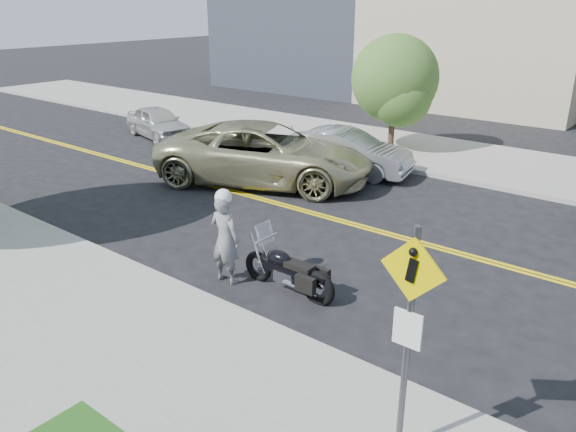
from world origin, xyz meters
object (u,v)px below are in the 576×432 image
(suv, at_px, (265,154))
(motorcyclist, at_px, (225,237))
(parked_car_silver, at_px, (345,152))
(parked_car_white, at_px, (158,122))
(motorcycle, at_px, (288,261))
(pedestrian_sign, at_px, (409,324))

(suv, bearing_deg, motorcyclist, -169.39)
(suv, relative_size, parked_car_silver, 1.53)
(parked_car_white, relative_size, parked_car_silver, 0.85)
(motorcyclist, relative_size, motorcycle, 0.94)
(suv, relative_size, parked_car_white, 1.79)
(suv, bearing_deg, parked_car_white, 52.93)
(pedestrian_sign, xyz_separation_m, parked_car_silver, (-7.29, 10.00, -1.25))
(motorcycle, height_order, suv, suv)
(motorcyclist, height_order, parked_car_white, motorcyclist)
(motorcyclist, bearing_deg, pedestrian_sign, 153.71)
(motorcyclist, relative_size, parked_car_white, 0.53)
(pedestrian_sign, relative_size, suv, 0.45)
(motorcycle, bearing_deg, parked_car_white, 150.93)
(parked_car_silver, bearing_deg, motorcyclist, -175.16)
(pedestrian_sign, distance_m, motorcycle, 4.73)
(parked_car_silver, bearing_deg, pedestrian_sign, -155.25)
(motorcycle, relative_size, parked_car_silver, 0.49)
(pedestrian_sign, height_order, motorcyclist, pedestrian_sign)
(motorcycle, distance_m, parked_car_white, 14.15)
(motorcyclist, bearing_deg, suv, -59.89)
(motorcyclist, xyz_separation_m, parked_car_silver, (-2.30, 7.90, -0.27))
(suv, bearing_deg, pedestrian_sign, -154.36)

